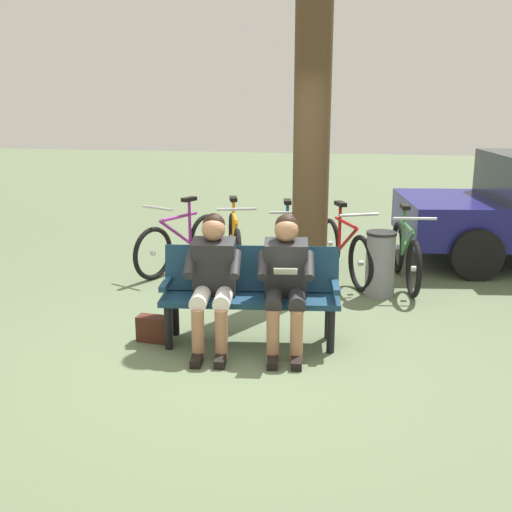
% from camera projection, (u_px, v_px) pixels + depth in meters
% --- Properties ---
extents(ground_plane, '(40.00, 40.00, 0.00)m').
position_uv_depth(ground_plane, '(241.00, 350.00, 5.49)').
color(ground_plane, '#566647').
extents(bench, '(1.65, 0.67, 0.87)m').
position_uv_depth(bench, '(251.00, 288.00, 5.61)').
color(bench, navy).
rests_on(bench, ground).
extents(person_reading, '(0.52, 0.80, 1.20)m').
position_uv_depth(person_reading, '(286.00, 277.00, 5.39)').
color(person_reading, '#262628').
rests_on(person_reading, ground).
extents(person_companion, '(0.52, 0.80, 1.20)m').
position_uv_depth(person_companion, '(213.00, 276.00, 5.43)').
color(person_companion, '#262628').
rests_on(person_companion, ground).
extents(handbag, '(0.31, 0.17, 0.24)m').
position_uv_depth(handbag, '(154.00, 329.00, 5.68)').
color(handbag, '#3F1E14').
rests_on(handbag, ground).
extents(tree_trunk, '(0.40, 0.40, 3.96)m').
position_uv_depth(tree_trunk, '(312.00, 117.00, 6.61)').
color(tree_trunk, '#4C3823').
rests_on(tree_trunk, ground).
extents(litter_bin, '(0.34, 0.34, 0.74)m').
position_uv_depth(litter_bin, '(380.00, 264.00, 6.92)').
color(litter_bin, slate).
rests_on(litter_bin, ground).
extents(bicycle_black, '(0.48, 1.67, 0.94)m').
position_uv_depth(bicycle_black, '(405.00, 255.00, 7.38)').
color(bicycle_black, black).
rests_on(bicycle_black, ground).
extents(bicycle_green, '(0.75, 1.56, 0.94)m').
position_uv_depth(bicycle_green, '(344.00, 250.00, 7.58)').
color(bicycle_green, black).
rests_on(bicycle_green, ground).
extents(bicycle_silver, '(0.48, 1.67, 0.94)m').
position_uv_depth(bicycle_silver, '(288.00, 248.00, 7.73)').
color(bicycle_silver, black).
rests_on(bicycle_silver, ground).
extents(bicycle_orange, '(0.61, 1.63, 0.94)m').
position_uv_depth(bicycle_orange, '(235.00, 243.00, 7.95)').
color(bicycle_orange, black).
rests_on(bicycle_orange, ground).
extents(bicycle_blue, '(0.78, 1.55, 0.94)m').
position_uv_depth(bicycle_blue, '(181.00, 243.00, 7.96)').
color(bicycle_blue, black).
rests_on(bicycle_blue, ground).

